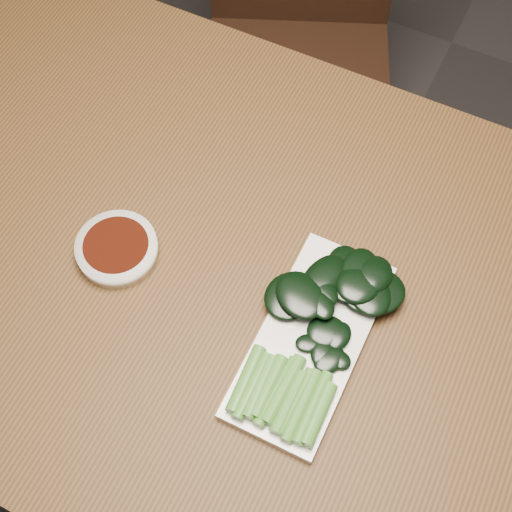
% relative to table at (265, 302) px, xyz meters
% --- Properties ---
extents(ground, '(6.00, 6.00, 0.00)m').
position_rel_table_xyz_m(ground, '(0.00, 0.00, -0.68)').
color(ground, '#2B2828').
rests_on(ground, ground).
extents(table, '(1.40, 0.80, 0.75)m').
position_rel_table_xyz_m(table, '(0.00, 0.00, 0.00)').
color(table, '#4D3016').
rests_on(table, ground).
extents(chair_far, '(0.52, 0.52, 0.89)m').
position_rel_table_xyz_m(chair_far, '(-0.24, 0.67, -0.19)').
color(chair_far, black).
rests_on(chair_far, ground).
extents(sauce_bowl, '(0.11, 0.11, 0.03)m').
position_rel_table_xyz_m(sauce_bowl, '(-0.20, -0.05, 0.08)').
color(sauce_bowl, white).
rests_on(sauce_bowl, table).
extents(serving_plate, '(0.13, 0.29, 0.01)m').
position_rel_table_xyz_m(serving_plate, '(0.09, -0.05, 0.08)').
color(serving_plate, white).
rests_on(serving_plate, table).
extents(gai_lan, '(0.19, 0.29, 0.02)m').
position_rel_table_xyz_m(gai_lan, '(0.10, -0.04, 0.10)').
color(gai_lan, '#49892F').
rests_on(gai_lan, serving_plate).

